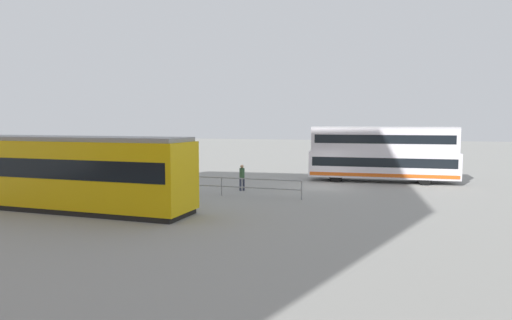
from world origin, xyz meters
name	(u,v)px	position (x,y,z in m)	size (l,w,h in m)	color
ground_plane	(324,186)	(0.00, 0.00, 0.00)	(160.00, 160.00, 0.00)	gray
double_decker_bus	(382,154)	(-3.66, -3.50, 2.00)	(10.22, 2.72, 3.93)	silver
tram_yellow	(66,172)	(11.13, 11.17, 1.85)	(13.04, 3.32, 3.57)	#E5B70C
pedestrian_near_railing	(242,176)	(4.72, 3.19, 0.93)	(0.45, 0.45, 1.62)	#33384C
pedestrian_railing	(222,183)	(5.29, 5.32, 0.75)	(9.49, 0.44, 1.08)	gray
info_sign	(138,163)	(10.58, 5.54, 1.81)	(1.27, 0.12, 2.56)	slate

